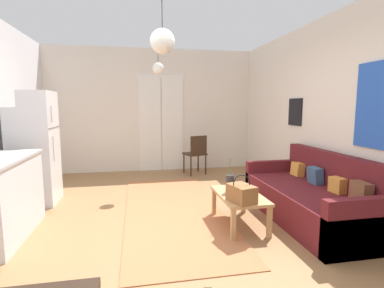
{
  "coord_description": "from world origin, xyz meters",
  "views": [
    {
      "loc": [
        -0.38,
        -3.24,
        1.48
      ],
      "look_at": [
        0.4,
        0.8,
        0.94
      ],
      "focal_mm": 27.32,
      "sensor_mm": 36.0,
      "label": 1
    }
  ],
  "objects_px": {
    "bamboo_vase": "(230,184)",
    "pendant_lamp_far": "(158,68)",
    "handbag": "(241,193)",
    "couch": "(314,199)",
    "accent_chair": "(196,152)",
    "refrigerator": "(34,148)",
    "pendant_lamp_near": "(162,41)",
    "coffee_table": "(239,198)"
  },
  "relations": [
    {
      "from": "pendant_lamp_far",
      "to": "pendant_lamp_near",
      "type": "bearing_deg",
      "value": -93.28
    },
    {
      "from": "couch",
      "to": "accent_chair",
      "type": "height_order",
      "value": "couch"
    },
    {
      "from": "accent_chair",
      "to": "pendant_lamp_far",
      "type": "xyz_separation_m",
      "value": [
        -0.85,
        -0.84,
        1.64
      ]
    },
    {
      "from": "couch",
      "to": "pendant_lamp_far",
      "type": "distance_m",
      "value": 3.25
    },
    {
      "from": "couch",
      "to": "refrigerator",
      "type": "xyz_separation_m",
      "value": [
        -3.77,
        1.39,
        0.57
      ]
    },
    {
      "from": "handbag",
      "to": "pendant_lamp_near",
      "type": "distance_m",
      "value": 1.84
    },
    {
      "from": "bamboo_vase",
      "to": "coffee_table",
      "type": "bearing_deg",
      "value": -38.68
    },
    {
      "from": "refrigerator",
      "to": "pendant_lamp_near",
      "type": "height_order",
      "value": "pendant_lamp_near"
    },
    {
      "from": "couch",
      "to": "bamboo_vase",
      "type": "relative_size",
      "value": 4.63
    },
    {
      "from": "refrigerator",
      "to": "handbag",
      "type": "bearing_deg",
      "value": -32.09
    },
    {
      "from": "coffee_table",
      "to": "pendant_lamp_far",
      "type": "xyz_separation_m",
      "value": [
        -0.83,
        1.92,
        1.79
      ]
    },
    {
      "from": "accent_chair",
      "to": "couch",
      "type": "bearing_deg",
      "value": 93.12
    },
    {
      "from": "accent_chair",
      "to": "pendant_lamp_near",
      "type": "xyz_separation_m",
      "value": [
        -0.98,
        -3.03,
        1.64
      ]
    },
    {
      "from": "accent_chair",
      "to": "pendant_lamp_far",
      "type": "height_order",
      "value": "pendant_lamp_far"
    },
    {
      "from": "refrigerator",
      "to": "couch",
      "type": "bearing_deg",
      "value": -20.32
    },
    {
      "from": "bamboo_vase",
      "to": "handbag",
      "type": "distance_m",
      "value": 0.37
    },
    {
      "from": "bamboo_vase",
      "to": "accent_chair",
      "type": "height_order",
      "value": "accent_chair"
    },
    {
      "from": "pendant_lamp_far",
      "to": "refrigerator",
      "type": "bearing_deg",
      "value": -164.49
    },
    {
      "from": "couch",
      "to": "pendant_lamp_far",
      "type": "relative_size",
      "value": 2.87
    },
    {
      "from": "refrigerator",
      "to": "coffee_table",
      "type": "bearing_deg",
      "value": -26.74
    },
    {
      "from": "bamboo_vase",
      "to": "pendant_lamp_far",
      "type": "relative_size",
      "value": 0.62
    },
    {
      "from": "pendant_lamp_near",
      "to": "bamboo_vase",
      "type": "bearing_deg",
      "value": 22.53
    },
    {
      "from": "coffee_table",
      "to": "pendant_lamp_far",
      "type": "height_order",
      "value": "pendant_lamp_far"
    },
    {
      "from": "coffee_table",
      "to": "couch",
      "type": "bearing_deg",
      "value": -0.64
    },
    {
      "from": "accent_chair",
      "to": "handbag",
      "type": "bearing_deg",
      "value": 71.31
    },
    {
      "from": "couch",
      "to": "pendant_lamp_far",
      "type": "bearing_deg",
      "value": 133.81
    },
    {
      "from": "coffee_table",
      "to": "pendant_lamp_near",
      "type": "height_order",
      "value": "pendant_lamp_near"
    },
    {
      "from": "pendant_lamp_near",
      "to": "pendant_lamp_far",
      "type": "bearing_deg",
      "value": 86.72
    },
    {
      "from": "couch",
      "to": "bamboo_vase",
      "type": "height_order",
      "value": "couch"
    },
    {
      "from": "bamboo_vase",
      "to": "handbag",
      "type": "relative_size",
      "value": 1.2
    },
    {
      "from": "handbag",
      "to": "pendant_lamp_near",
      "type": "bearing_deg",
      "value": 179.17
    },
    {
      "from": "couch",
      "to": "refrigerator",
      "type": "bearing_deg",
      "value": 159.68
    },
    {
      "from": "coffee_table",
      "to": "handbag",
      "type": "bearing_deg",
      "value": -105.93
    },
    {
      "from": "handbag",
      "to": "accent_chair",
      "type": "height_order",
      "value": "accent_chair"
    },
    {
      "from": "couch",
      "to": "pendant_lamp_near",
      "type": "distance_m",
      "value": 2.72
    },
    {
      "from": "accent_chair",
      "to": "coffee_table",
      "type": "bearing_deg",
      "value": 72.8
    },
    {
      "from": "coffee_table",
      "to": "refrigerator",
      "type": "xyz_separation_m",
      "value": [
        -2.75,
        1.38,
        0.51
      ]
    },
    {
      "from": "couch",
      "to": "accent_chair",
      "type": "distance_m",
      "value": 2.94
    },
    {
      "from": "bamboo_vase",
      "to": "pendant_lamp_near",
      "type": "distance_m",
      "value": 1.86
    },
    {
      "from": "handbag",
      "to": "pendant_lamp_far",
      "type": "bearing_deg",
      "value": 108.73
    },
    {
      "from": "couch",
      "to": "pendant_lamp_near",
      "type": "xyz_separation_m",
      "value": [
        -1.97,
        -0.26,
        1.85
      ]
    },
    {
      "from": "couch",
      "to": "accent_chair",
      "type": "bearing_deg",
      "value": 109.8
    }
  ]
}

